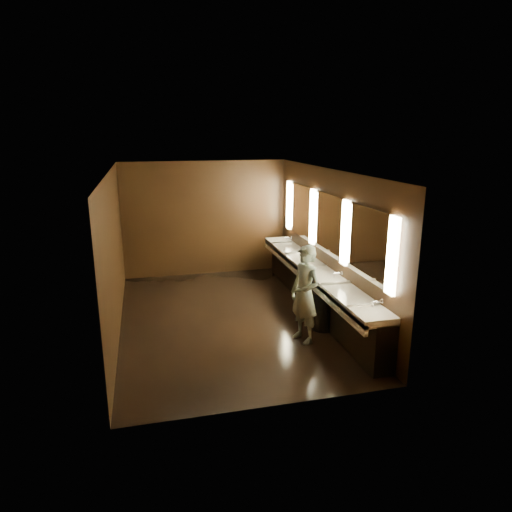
# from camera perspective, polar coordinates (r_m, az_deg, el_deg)

# --- Properties ---
(floor) EXTENTS (6.00, 6.00, 0.00)m
(floor) POSITION_cam_1_polar(r_m,az_deg,el_deg) (8.87, -3.49, -7.78)
(floor) COLOR black
(floor) RESTS_ON ground
(ceiling) EXTENTS (4.00, 6.00, 0.02)m
(ceiling) POSITION_cam_1_polar(r_m,az_deg,el_deg) (8.19, -3.81, 10.56)
(ceiling) COLOR #2D2D2B
(ceiling) RESTS_ON wall_back
(wall_back) EXTENTS (4.00, 0.02, 2.80)m
(wall_back) POSITION_cam_1_polar(r_m,az_deg,el_deg) (11.32, -6.38, 4.65)
(wall_back) COLOR black
(wall_back) RESTS_ON floor
(wall_front) EXTENTS (4.00, 0.02, 2.80)m
(wall_front) POSITION_cam_1_polar(r_m,az_deg,el_deg) (5.63, 1.88, -6.30)
(wall_front) COLOR black
(wall_front) RESTS_ON floor
(wall_left) EXTENTS (0.02, 6.00, 2.80)m
(wall_left) POSITION_cam_1_polar(r_m,az_deg,el_deg) (8.31, -17.33, 0.16)
(wall_left) COLOR black
(wall_left) RESTS_ON floor
(wall_right) EXTENTS (0.02, 6.00, 2.80)m
(wall_right) POSITION_cam_1_polar(r_m,az_deg,el_deg) (8.98, 9.02, 1.77)
(wall_right) COLOR black
(wall_right) RESTS_ON floor
(sink_counter) EXTENTS (0.55, 5.40, 1.01)m
(sink_counter) POSITION_cam_1_polar(r_m,az_deg,el_deg) (9.15, 7.59, -3.81)
(sink_counter) COLOR black
(sink_counter) RESTS_ON floor
(mirror_band) EXTENTS (0.06, 5.03, 1.15)m
(mirror_band) POSITION_cam_1_polar(r_m,az_deg,el_deg) (8.90, 8.99, 3.95)
(mirror_band) COLOR #FCEDB5
(mirror_band) RESTS_ON wall_right
(person) EXTENTS (0.59, 0.71, 1.68)m
(person) POSITION_cam_1_polar(r_m,az_deg,el_deg) (7.71, 6.12, -4.76)
(person) COLOR #7DACBB
(person) RESTS_ON floor
(trash_bin) EXTENTS (0.39, 0.39, 0.61)m
(trash_bin) POSITION_cam_1_polar(r_m,az_deg,el_deg) (8.38, 8.33, -7.09)
(trash_bin) COLOR black
(trash_bin) RESTS_ON floor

